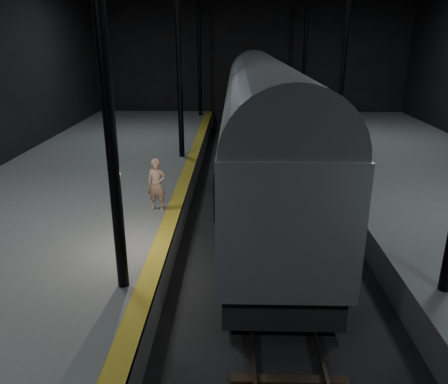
{
  "coord_description": "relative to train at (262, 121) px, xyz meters",
  "views": [
    {
      "loc": [
        -1.15,
        -13.06,
        6.63
      ],
      "look_at": [
        -1.49,
        -0.08,
        2.0
      ],
      "focal_mm": 35.0,
      "sensor_mm": 36.0,
      "label": 1
    }
  ],
  "objects": [
    {
      "name": "tactile_strip",
      "position": [
        -3.25,
        -5.77,
        -2.18
      ],
      "size": [
        0.5,
        43.8,
        0.01
      ],
      "primitive_type": "cube",
      "color": "olive",
      "rests_on": "platform_left"
    },
    {
      "name": "woman",
      "position": [
        -3.8,
        -4.9,
        -1.29
      ],
      "size": [
        0.71,
        0.52,
        1.8
      ],
      "primitive_type": "imported",
      "rotation": [
        0.0,
        0.0,
        -0.14
      ],
      "color": "tan",
      "rests_on": "platform_left"
    },
    {
      "name": "ground",
      "position": [
        0.0,
        -5.77,
        -3.19
      ],
      "size": [
        44.0,
        44.0,
        0.0
      ],
      "primitive_type": "plane",
      "color": "black",
      "rests_on": "ground"
    },
    {
      "name": "train",
      "position": [
        0.0,
        0.0,
        0.0
      ],
      "size": [
        3.2,
        21.37,
        5.71
      ],
      "color": "#A7AAAF",
      "rests_on": "ground"
    },
    {
      "name": "track",
      "position": [
        0.0,
        -5.77,
        -3.12
      ],
      "size": [
        2.4,
        43.0,
        0.24
      ],
      "color": "#3F3328",
      "rests_on": "ground"
    },
    {
      "name": "platform_left",
      "position": [
        -7.5,
        -5.77,
        -2.69
      ],
      "size": [
        9.0,
        43.8,
        1.0
      ],
      "primitive_type": "cube",
      "color": "#585855",
      "rests_on": "ground"
    }
  ]
}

